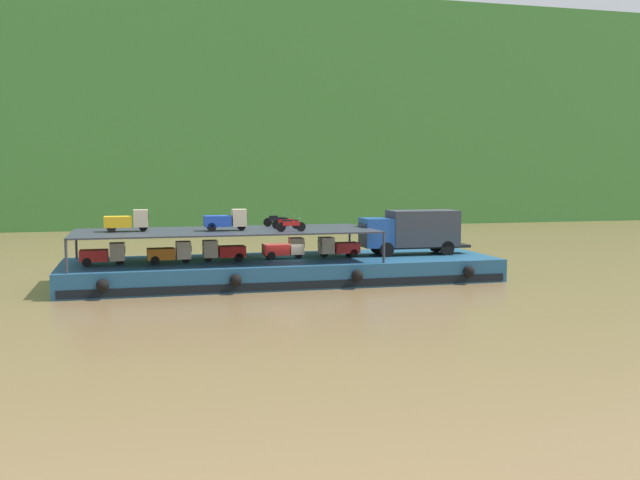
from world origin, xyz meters
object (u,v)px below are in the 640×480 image
mini_truck_lower_bow (338,247)px  mini_truck_upper_stern (127,221)px  motorcycle_upper_centre (286,222)px  covered_lorry (412,230)px  mini_truck_upper_mid (226,220)px  mini_truck_lower_mid (223,251)px  mini_truck_lower_fore (284,248)px  mini_truck_lower_stern (103,254)px  motorcycle_upper_stbd (277,220)px  motorcycle_upper_port (291,225)px  mini_truck_lower_aft (170,253)px  cargo_barge (283,270)px

mini_truck_lower_bow → mini_truck_upper_stern: (-13.84, 0.41, 2.00)m
mini_truck_lower_bow → motorcycle_upper_centre: 4.03m
covered_lorry → mini_truck_upper_mid: bearing=-177.2°
mini_truck_lower_mid → mini_truck_lower_bow: same height
covered_lorry → mini_truck_lower_bow: covered_lorry is taller
mini_truck_lower_fore → mini_truck_lower_mid: bearing=-175.4°
mini_truck_lower_stern → motorcycle_upper_stbd: 11.95m
mini_truck_lower_stern → mini_truck_lower_bow: same height
covered_lorry → motorcycle_upper_centre: covered_lorry is taller
mini_truck_lower_mid → mini_truck_upper_mid: mini_truck_upper_mid is taller
mini_truck_lower_fore → motorcycle_upper_port: motorcycle_upper_port is taller
mini_truck_lower_aft → mini_truck_lower_mid: bearing=5.7°
mini_truck_upper_mid → motorcycle_upper_centre: bearing=6.4°
mini_truck_lower_mid → mini_truck_lower_bow: (7.86, 0.30, 0.00)m
mini_truck_lower_bow → mini_truck_upper_mid: mini_truck_upper_mid is taller
covered_lorry → motorcycle_upper_stbd: (-9.26, 2.09, 0.74)m
motorcycle_upper_stbd → mini_truck_lower_aft: bearing=-158.9°
mini_truck_lower_stern → motorcycle_upper_port: size_ratio=1.44×
mini_truck_lower_stern → mini_truck_lower_mid: size_ratio=0.99×
mini_truck_upper_stern → motorcycle_upper_centre: (10.21, -0.45, -0.26)m
cargo_barge → mini_truck_lower_mid: (-4.03, -0.23, 1.44)m
cargo_barge → motorcycle_upper_port: motorcycle_upper_port is taller
motorcycle_upper_centre → motorcycle_upper_stbd: same height
mini_truck_lower_bow → motorcycle_upper_centre: size_ratio=1.46×
motorcycle_upper_port → mini_truck_upper_stern: bearing=164.8°
covered_lorry → mini_truck_lower_fore: bearing=-179.3°
mini_truck_lower_aft → mini_truck_lower_fore: (7.51, 0.67, 0.00)m
mini_truck_lower_aft → mini_truck_lower_bow: (11.26, 0.64, 0.00)m
mini_truck_lower_bow → mini_truck_upper_stern: bearing=178.3°
covered_lorry → mini_truck_lower_mid: 13.35m
mini_truck_lower_aft → motorcycle_upper_stbd: motorcycle_upper_stbd is taller
mini_truck_lower_mid → motorcycle_upper_stbd: size_ratio=1.45×
motorcycle_upper_stbd → mini_truck_lower_mid: bearing=-147.9°
mini_truck_lower_fore → mini_truck_upper_stern: bearing=177.8°
mini_truck_lower_aft → mini_truck_upper_mid: (3.60, 0.14, 2.00)m
motorcycle_upper_centre → mini_truck_lower_stern: bearing=-177.7°
motorcycle_upper_centre → motorcycle_upper_stbd: size_ratio=1.00×
mini_truck_lower_mid → motorcycle_upper_port: 4.86m
cargo_barge → mini_truck_lower_aft: 7.59m
motorcycle_upper_port → motorcycle_upper_stbd: size_ratio=1.00×
motorcycle_upper_port → motorcycle_upper_stbd: same height
mini_truck_lower_stern → motorcycle_upper_stbd: size_ratio=1.44×
mini_truck_lower_aft → mini_truck_lower_bow: size_ratio=1.00×
mini_truck_lower_stern → mini_truck_lower_mid: 7.45m
mini_truck_lower_bow → motorcycle_upper_stbd: (-3.81, 2.24, 1.74)m
mini_truck_lower_mid → motorcycle_upper_stbd: motorcycle_upper_stbd is taller
mini_truck_lower_mid → mini_truck_upper_stern: (-5.98, 0.71, 2.00)m
covered_lorry → mini_truck_lower_aft: covered_lorry is taller
cargo_barge → covered_lorry: 9.60m
mini_truck_lower_aft → mini_truck_lower_bow: bearing=3.3°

